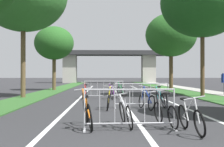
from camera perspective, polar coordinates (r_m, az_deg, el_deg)
The scene contains 23 objects.
grass_verge_left at distance 28.80m, azimuth -10.53°, elevation -3.03°, with size 2.07×61.71×0.05m, color #2D5B26.
grass_verge_right at distance 29.18m, azimuth 11.28°, elevation -2.99°, with size 2.07×61.71×0.05m, color #2D5B26.
sidewalk_path_right at distance 29.66m, azimuth 14.89°, elevation -2.91°, with size 1.76×61.71×0.08m, color #9E9B93.
lane_stripe_center at distance 21.09m, azimuth 1.15°, elevation -4.08°, with size 0.14×35.70×0.01m, color silver.
lane_stripe_right_lane at distance 21.35m, azimuth 7.73°, elevation -4.03°, with size 0.14×35.70×0.01m, color silver.
lane_stripe_left_lane at distance 21.12m, azimuth -5.50°, elevation -4.08°, with size 0.14×35.70×0.01m, color silver.
overpass_bridge at distance 54.25m, azimuth -0.51°, elevation 2.51°, with size 20.76×4.24×5.76m.
tree_left_pine_near at distance 27.79m, azimuth -10.97°, elevation 5.67°, with size 3.56×3.56×5.82m.
tree_right_oak_near at distance 20.69m, azimuth 16.84°, elevation 12.91°, with size 5.39×5.39×8.42m.
tree_right_maple_mid at distance 28.59m, azimuth 11.17°, elevation 7.19°, with size 4.75×4.75×7.15m.
crowd_barrier_nearest at distance 7.57m, azimuth 3.39°, elevation -6.91°, with size 2.35×0.55×1.05m.
crowd_barrier_second at distance 12.73m, azimuth 5.65°, elevation -4.23°, with size 2.35×0.57×1.05m.
crowd_barrier_third at distance 17.73m, azimuth -1.60°, elevation -3.13°, with size 2.33×0.46×1.05m.
bicycle_white_0 at distance 7.49m, azimuth 14.70°, elevation -8.25°, with size 0.49×1.73×0.94m.
bicycle_teal_1 at distance 13.26m, azimuth 9.19°, elevation -4.77°, with size 0.55×1.66×0.95m.
bicycle_silver_2 at distance 8.15m, azimuth 2.56°, elevation -7.56°, with size 0.54×1.66×0.89m.
bicycle_red_3 at distance 17.40m, azimuth -5.28°, elevation -3.67°, with size 0.44×1.75×0.98m.
bicycle_green_4 at distance 18.17m, azimuth 1.73°, elevation -3.46°, with size 0.62×1.75×0.99m.
bicycle_orange_5 at distance 7.94m, azimuth -4.72°, elevation -7.59°, with size 0.60×1.78×1.05m.
bicycle_blue_6 at distance 12.30m, azimuth 6.59°, elevation -5.14°, with size 0.52×1.64×0.96m.
bicycle_purple_7 at distance 17.25m, azimuth 0.17°, elevation -3.71°, with size 0.73×1.66×0.96m.
bicycle_yellow_8 at distance 12.15m, azimuth -0.66°, elevation -5.20°, with size 0.52×1.62×0.95m.
bicycle_black_9 at distance 8.30m, azimuth 10.06°, elevation -7.40°, with size 0.62×1.70×0.97m.
Camera 1 is at (-1.00, -3.18, 1.39)m, focal length 47.99 mm.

